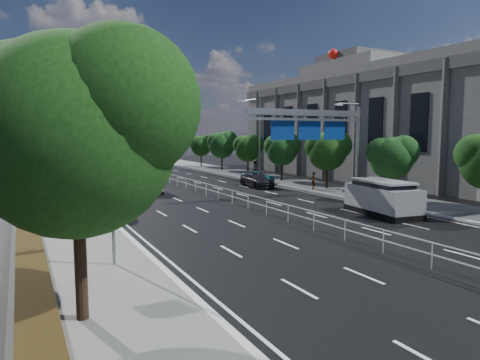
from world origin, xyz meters
TOP-DOWN VIEW (x-y plane):
  - ground at (0.00, 0.00)m, footprint 160.00×160.00m
  - sidewalk_near at (-11.50, 0.00)m, footprint 5.00×140.00m
  - kerb_near at (-9.00, 0.00)m, footprint 0.25×140.00m
  - kerb_far at (9.00, 0.00)m, footprint 0.25×140.00m
  - median_fence at (0.00, 22.50)m, footprint 0.05×85.00m
  - hedge_near at (-13.30, 5.00)m, footprint 1.00×36.00m
  - toilet_sign at (-10.95, 0.00)m, footprint 1.62×0.18m
  - overhead_gantry at (6.74, 10.05)m, footprint 10.24×0.38m
  - streetlight_far at (10.50, 26.00)m, footprint 2.78×2.40m
  - civic_hall at (23.72, 22.00)m, footprint 14.40×36.00m
  - near_tree_big at (-12.13, -4.53)m, footprint 5.72×5.33m
  - near_tree_back at (-11.94, 17.97)m, footprint 4.84×4.51m
  - far_tree_c at (11.24, 6.98)m, footprint 3.52×3.28m
  - far_tree_d at (11.25, 14.48)m, footprint 3.85×3.59m
  - far_tree_e at (11.25, 21.98)m, footprint 3.63×3.38m
  - far_tree_f at (11.24, 29.48)m, footprint 3.52×3.28m
  - far_tree_g at (11.25, 36.98)m, footprint 3.96×3.69m
  - far_tree_h at (11.24, 44.48)m, footprint 3.41×3.18m
  - white_minivan at (-3.78, 20.06)m, footprint 1.99×4.27m
  - red_bus at (-5.99, 41.95)m, footprint 3.85×10.69m
  - near_car_silver at (-1.04, 31.84)m, footprint 2.24×4.50m
  - near_car_dark at (-2.64, 56.00)m, footprint 2.10×4.93m
  - silver_minivan at (6.55, 3.26)m, footprint 2.91×5.47m
  - parked_car_teal at (8.30, 22.00)m, footprint 2.07×4.43m
  - parked_car_dark at (6.54, 19.14)m, footprint 1.96×4.61m
  - pedestrian_a at (9.60, 14.40)m, footprint 0.66×0.62m
  - pedestrian_b at (9.95, 25.63)m, footprint 1.12×1.01m

SIDE VIEW (x-z plane):
  - ground at x=0.00m, z-range 0.00..0.00m
  - sidewalk_near at x=-11.50m, z-range 0.00..0.14m
  - kerb_near at x=-9.00m, z-range -0.01..0.15m
  - kerb_far at x=9.00m, z-range -0.01..0.15m
  - hedge_near at x=-13.30m, z-range 0.14..0.58m
  - median_fence at x=0.00m, z-range 0.01..1.04m
  - parked_car_teal at x=8.30m, z-range 0.00..1.23m
  - parked_car_dark at x=6.54m, z-range 0.00..1.33m
  - near_car_silver at x=-1.04m, z-range 0.00..1.47m
  - near_car_dark at x=-2.64m, z-range 0.00..1.58m
  - white_minivan at x=-3.78m, z-range -0.02..1.81m
  - pedestrian_a at x=9.60m, z-range 0.14..1.66m
  - silver_minivan at x=6.55m, z-range -0.02..2.15m
  - pedestrian_b at x=9.95m, z-range 0.14..2.01m
  - red_bus at x=-5.99m, z-range 0.07..3.19m
  - toilet_sign at x=-10.95m, z-range 0.77..5.11m
  - far_tree_h at x=11.24m, z-range 0.97..5.88m
  - far_tree_c at x=11.24m, z-range 0.95..5.90m
  - far_tree_f at x=11.24m, z-range 0.98..6.00m
  - far_tree_e at x=11.25m, z-range 0.99..6.12m
  - far_tree_d at x=11.25m, z-range 1.02..6.36m
  - far_tree_g at x=11.25m, z-range 1.03..6.48m
  - near_tree_back at x=-11.94m, z-range 1.27..7.96m
  - streetlight_far at x=10.50m, z-range 0.71..9.71m
  - near_tree_big at x=-12.13m, z-range 1.42..9.13m
  - overhead_gantry at x=6.74m, z-range 1.88..9.33m
  - civic_hall at x=23.72m, z-range -0.91..13.44m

